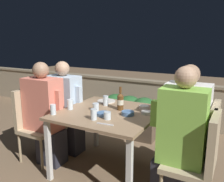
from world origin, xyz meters
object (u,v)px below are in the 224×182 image
Objects in this scene: chair_right_far at (203,140)px; person_white_polo at (183,126)px; person_coral_top at (45,114)px; chair_right_near at (201,156)px; person_green_blouse at (178,138)px; chair_left_near at (34,118)px; beer_bottle at (120,101)px; person_blue_shirt at (66,108)px; chair_left_far at (55,111)px.

person_white_polo reaches higher than chair_right_far.
person_coral_top is 1.80m from chair_right_near.
person_green_blouse reaches higher than person_white_polo.
beer_bottle reaches higher than chair_left_near.
chair_right_far is (-0.03, 0.36, 0.00)m from chair_right_near.
person_coral_top is 0.35m from person_blue_shirt.
person_coral_top is 1.60m from person_white_polo.
chair_left_far is at bearing 177.38° from beer_bottle.
chair_right_near is (2.00, -0.01, 0.00)m from chair_left_near.
beer_bottle is at bearing -177.55° from chair_right_far.
chair_left_near is 0.74× the size of person_blue_shirt.
chair_left_far and chair_right_far have the same top height.
chair_right_near is at bearing -56.90° from person_white_polo.
person_blue_shirt is at bearing 85.75° from person_coral_top.
person_white_polo is at bearing 3.14° from beer_bottle.
chair_right_near is 3.40× the size of beer_bottle.
chair_left_near is at bearing 180.00° from person_coral_top.
person_blue_shirt reaches higher than chair_left_far.
chair_right_near is at bearing 0.00° from person_green_blouse.
chair_left_near is 2.00m from chair_right_far.
person_coral_top is 0.97× the size of person_green_blouse.
chair_left_near is 0.43m from person_blue_shirt.
person_coral_top is 1.02× the size of person_blue_shirt.
person_blue_shirt reaches higher than chair_right_far.
chair_left_near is 1.00× the size of chair_left_far.
chair_left_far is at bearing 168.37° from person_green_blouse.
chair_right_far is at bearing 64.59° from person_green_blouse.
chair_left_far is at bearing 85.85° from chair_left_near.
beer_bottle is at bearing -2.62° from chair_left_far.
beer_bottle is (0.86, 0.30, 0.20)m from person_coral_top.
chair_left_far is at bearing -180.00° from person_blue_shirt.
chair_left_far is 1.74m from person_white_polo.
chair_left_far is 0.72× the size of person_white_polo.
chair_right_near is at bearing -0.39° from chair_left_near.
person_blue_shirt is 0.95× the size of person_green_blouse.
beer_bottle is (1.04, -0.05, 0.29)m from chair_left_far.
person_green_blouse reaches higher than beer_bottle.
person_white_polo is at bearing 12.36° from person_coral_top.
person_blue_shirt is at bearing 179.72° from chair_right_far.
person_blue_shirt is at bearing 176.75° from beer_bottle.
person_white_polo reaches higher than beer_bottle.
chair_left_far is 1.00× the size of chair_right_near.
chair_left_near is at bearing 179.61° from chair_right_near.
person_blue_shirt is 1.35× the size of chair_right_near.
chair_right_near is (1.97, -0.36, 0.00)m from chair_left_far.
person_coral_top is 1.37× the size of chair_left_far.
person_coral_top is 1.37× the size of chair_right_far.
chair_left_near and chair_right_near have the same top height.
chair_right_near is 0.44m from person_white_polo.
chair_left_far is 1.00× the size of chair_right_far.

